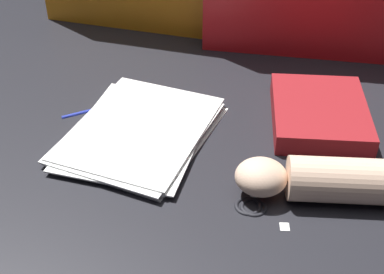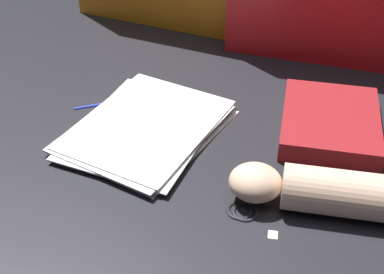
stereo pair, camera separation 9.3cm
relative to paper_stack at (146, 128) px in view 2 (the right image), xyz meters
name	(u,v)px [view 2 (the right image)]	position (x,y,z in m)	size (l,w,h in m)	color
ground_plane	(204,155)	(0.13, -0.02, -0.01)	(6.00, 6.00, 0.00)	black
paper_stack	(146,128)	(0.00, 0.00, 0.00)	(0.27, 0.34, 0.02)	white
book_closed	(330,123)	(0.32, 0.16, 0.01)	(0.23, 0.27, 0.04)	maroon
scissors	(247,200)	(0.25, -0.10, 0.00)	(0.06, 0.14, 0.01)	silver
hand_forearm	(340,193)	(0.39, -0.05, 0.03)	(0.35, 0.16, 0.08)	beige
paper_scrap_near	(273,235)	(0.31, -0.15, -0.01)	(0.02, 0.02, 0.00)	white
pen	(108,102)	(-0.12, 0.05, -0.01)	(0.11, 0.10, 0.01)	#2333B2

